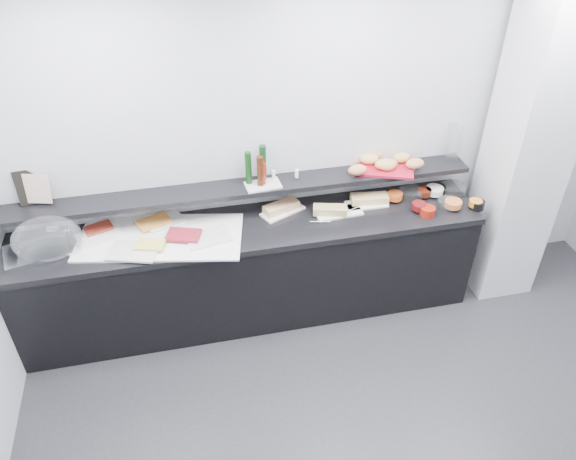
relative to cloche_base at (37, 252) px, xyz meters
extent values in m
cube|color=silver|center=(2.23, 0.32, 0.43)|extent=(5.00, 0.02, 2.70)
plane|color=white|center=(2.23, -1.68, 1.78)|extent=(5.00, 5.00, 0.00)
cube|color=silver|center=(3.73, -0.03, 0.43)|extent=(0.50, 0.50, 2.70)
cube|color=black|center=(1.53, 0.02, -0.50)|extent=(3.60, 0.60, 0.85)
cube|color=black|center=(1.53, 0.02, -0.05)|extent=(3.62, 0.62, 0.05)
cube|color=black|center=(1.53, 0.19, 0.21)|extent=(3.60, 0.25, 0.04)
cube|color=silver|center=(0.00, 0.00, 0.00)|extent=(0.49, 0.38, 0.04)
ellipsoid|color=white|center=(0.10, -0.01, 0.11)|extent=(0.49, 0.34, 0.34)
cube|color=white|center=(0.86, 0.00, -0.01)|extent=(1.28, 0.79, 0.01)
cube|color=white|center=(0.43, 0.10, 0.00)|extent=(0.37, 0.30, 0.01)
cube|color=maroon|center=(0.42, 0.17, 0.02)|extent=(0.23, 0.18, 0.02)
cube|color=white|center=(0.90, 0.17, 0.00)|extent=(0.34, 0.29, 0.01)
cube|color=orange|center=(0.83, 0.16, 0.02)|extent=(0.28, 0.23, 0.02)
cube|color=silver|center=(0.67, -0.15, 0.00)|extent=(0.40, 0.32, 0.01)
cube|color=#EED95C|center=(0.79, -0.12, 0.02)|extent=(0.23, 0.18, 0.02)
cube|color=silver|center=(1.21, -0.10, 0.00)|extent=(0.35, 0.27, 0.01)
cube|color=maroon|center=(1.04, -0.05, 0.02)|extent=(0.28, 0.23, 0.02)
cube|color=white|center=(1.82, 0.14, -0.01)|extent=(0.38, 0.28, 0.01)
cube|color=#E8B079|center=(1.81, 0.14, 0.02)|extent=(0.30, 0.20, 0.06)
cylinder|color=silver|center=(1.81, 0.09, 0.00)|extent=(0.16, 0.01, 0.01)
cube|color=white|center=(2.24, 0.03, -0.01)|extent=(0.37, 0.18, 0.01)
cube|color=tan|center=(2.17, 0.02, 0.02)|extent=(0.28, 0.16, 0.06)
cylinder|color=silver|center=(2.07, -0.08, 0.00)|extent=(0.16, 0.04, 0.01)
cube|color=white|center=(2.49, 0.09, -0.01)|extent=(0.33, 0.14, 0.01)
cube|color=#D8B371|center=(2.52, 0.11, 0.02)|extent=(0.31, 0.15, 0.06)
cylinder|color=silver|center=(2.38, 0.04, 0.00)|extent=(0.15, 0.07, 0.01)
cylinder|color=white|center=(2.89, 0.12, 0.02)|extent=(0.25, 0.25, 0.07)
cylinder|color=#DA5A1D|center=(2.74, 0.10, 0.03)|extent=(0.15, 0.15, 0.05)
cylinder|color=black|center=(3.11, 0.13, 0.02)|extent=(0.18, 0.18, 0.07)
cylinder|color=#51170B|center=(2.99, 0.10, 0.03)|extent=(0.12, 0.12, 0.05)
cylinder|color=silver|center=(3.25, 0.11, 0.02)|extent=(0.22, 0.22, 0.07)
cylinder|color=white|center=(3.08, 0.11, 0.03)|extent=(0.19, 0.19, 0.05)
cylinder|color=maroon|center=(2.91, -0.14, 0.02)|extent=(0.12, 0.12, 0.07)
cylinder|color=#600D10|center=(2.87, -0.08, 0.03)|extent=(0.15, 0.15, 0.05)
cylinder|color=white|center=(3.11, -0.08, 0.02)|extent=(0.17, 0.17, 0.07)
cylinder|color=orange|center=(3.15, -0.10, 0.03)|extent=(0.15, 0.15, 0.05)
cylinder|color=black|center=(3.34, -0.14, 0.02)|extent=(0.13, 0.13, 0.07)
cylinder|color=orange|center=(3.32, -0.14, 0.03)|extent=(0.14, 0.14, 0.05)
cube|color=black|center=(0.02, 0.30, 0.36)|extent=(0.23, 0.11, 0.26)
cube|color=#CAA391|center=(0.06, 0.26, 0.36)|extent=(0.20, 0.10, 0.22)
cube|color=silver|center=(1.67, 0.16, 0.24)|extent=(0.28, 0.19, 0.01)
cylinder|color=#0F3811|center=(1.57, 0.21, 0.37)|extent=(0.06, 0.06, 0.26)
cylinder|color=#3E1A0B|center=(1.65, 0.16, 0.36)|extent=(0.06, 0.06, 0.24)
cylinder|color=#0D3314|center=(1.69, 0.25, 0.38)|extent=(0.06, 0.06, 0.28)
cylinder|color=#A11C0B|center=(1.67, 0.17, 0.33)|extent=(0.04, 0.04, 0.18)
cylinder|color=white|center=(1.94, 0.20, 0.28)|extent=(0.04, 0.04, 0.07)
cylinder|color=white|center=(1.77, 0.23, 0.28)|extent=(0.03, 0.03, 0.07)
cube|color=#B5132C|center=(2.66, 0.22, 0.24)|extent=(0.54, 0.46, 0.02)
ellipsoid|color=tan|center=(2.56, 0.27, 0.29)|extent=(0.17, 0.13, 0.08)
ellipsoid|color=#AC8041|center=(2.61, 0.31, 0.29)|extent=(0.14, 0.11, 0.08)
ellipsoid|color=gold|center=(2.81, 0.24, 0.29)|extent=(0.15, 0.10, 0.08)
ellipsoid|color=#D88552|center=(2.41, 0.13, 0.29)|extent=(0.15, 0.10, 0.08)
ellipsoid|color=tan|center=(2.67, 0.15, 0.29)|extent=(0.13, 0.09, 0.08)
ellipsoid|color=tan|center=(2.88, 0.13, 0.29)|extent=(0.15, 0.10, 0.08)
ellipsoid|color=tan|center=(2.65, 0.17, 0.29)|extent=(0.16, 0.11, 0.08)
ellipsoid|color=tan|center=(2.68, 0.16, 0.29)|extent=(0.14, 0.10, 0.08)
cylinder|color=silver|center=(3.24, 0.23, 0.38)|extent=(0.13, 0.13, 0.30)
camera|label=1|loc=(1.08, -3.42, 2.50)|focal=35.00mm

